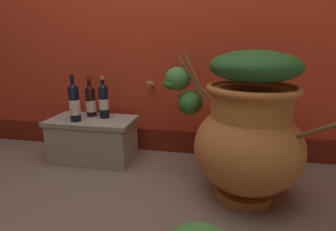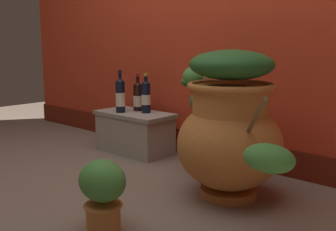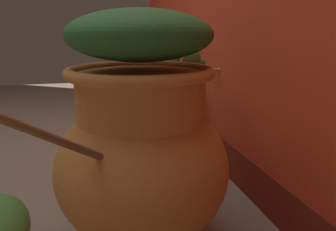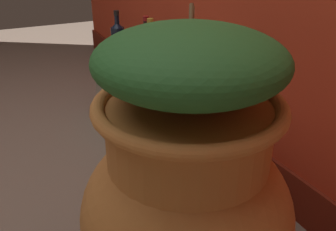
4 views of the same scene
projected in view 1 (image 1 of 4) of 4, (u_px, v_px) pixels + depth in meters
name	position (u px, v px, depth m)	size (l,w,h in m)	color
terracotta_urn	(246.00, 130.00, 1.39)	(1.08, 0.84, 0.84)	#C17033
stone_ledge	(93.00, 138.00, 1.93)	(0.64, 0.34, 0.33)	#9E9384
wine_bottle_left	(104.00, 100.00, 1.88)	(0.07, 0.07, 0.31)	black
wine_bottle_middle	(74.00, 102.00, 1.80)	(0.07, 0.07, 0.34)	black
wine_bottle_right	(91.00, 101.00, 1.93)	(0.08, 0.08, 0.30)	black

